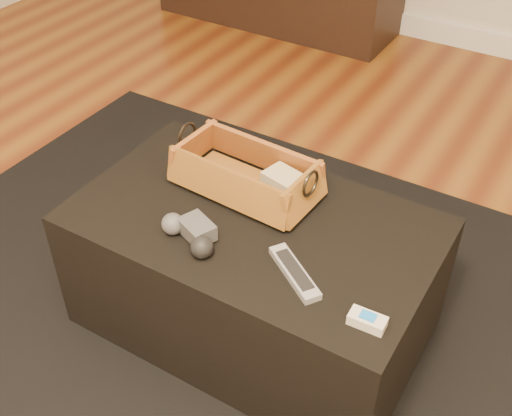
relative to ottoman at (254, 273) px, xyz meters
The scene contains 10 objects.
floor 0.51m from the ottoman, 115.22° to the right, with size 5.00×5.50×0.01m, color brown.
baseboard 2.33m from the ottoman, 94.77° to the left, with size 5.00×0.04×0.12m, color white.
area_rug 0.22m from the ottoman, 90.00° to the right, with size 2.60×2.00×0.01m, color black.
ottoman is the anchor object (origin of this frame).
tv_remote 0.28m from the ottoman, 141.48° to the left, with size 0.22×0.05×0.02m, color black.
cloth_bundle 0.29m from the ottoman, 78.42° to the left, with size 0.12×0.08×0.06m, color #C6B38A.
wicker_basket 0.29m from the ottoman, 130.63° to the left, with size 0.44×0.25×0.15m.
game_controller 0.30m from the ottoman, 118.99° to the right, with size 0.19×0.14×0.06m.
silver_remote 0.33m from the ottoman, 33.85° to the right, with size 0.19×0.15×0.02m.
cream_gadget 0.51m from the ottoman, 24.20° to the right, with size 0.09×0.05×0.03m.
Camera 1 is at (0.90, -0.74, 1.56)m, focal length 45.00 mm.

